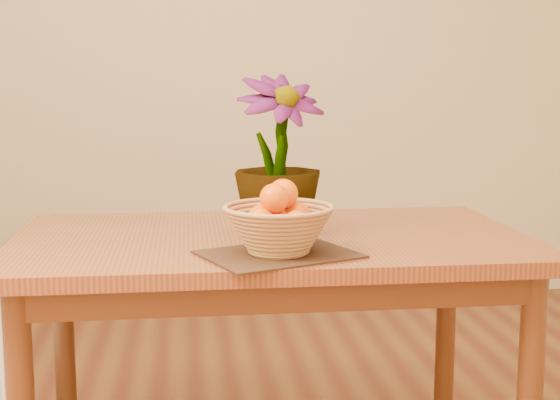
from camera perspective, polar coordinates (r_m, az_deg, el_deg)
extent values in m
cube|color=beige|center=(4.05, -3.74, 11.35)|extent=(4.00, 0.02, 2.70)
cube|color=brown|center=(2.15, -0.66, -3.09)|extent=(1.40, 0.80, 0.04)
cube|color=#512913|center=(2.16, -0.65, -4.65)|extent=(1.28, 0.68, 0.08)
cylinder|color=#512913|center=(2.58, -15.51, -10.02)|extent=(0.06, 0.06, 0.71)
cylinder|color=#512913|center=(2.69, 12.02, -9.12)|extent=(0.06, 0.06, 0.71)
cube|color=#3B2615|center=(1.90, -0.10, -3.99)|extent=(0.43, 0.38, 0.01)
cylinder|color=#A67045|center=(1.90, -0.10, -3.80)|extent=(0.14, 0.14, 0.01)
sphere|color=#F36003|center=(1.89, -0.10, -1.64)|extent=(0.06, 0.06, 0.06)
sphere|color=#F36003|center=(1.93, 1.21, -1.22)|extent=(0.07, 0.07, 0.07)
sphere|color=#F36003|center=(1.93, -1.35, -1.31)|extent=(0.07, 0.07, 0.07)
sphere|color=#F36003|center=(1.84, -1.46, -1.69)|extent=(0.07, 0.07, 0.07)
sphere|color=#F36003|center=(1.84, 1.22, -1.80)|extent=(0.07, 0.07, 0.07)
sphere|color=#F36003|center=(1.90, 0.23, 0.45)|extent=(0.07, 0.07, 0.07)
sphere|color=#F36003|center=(1.85, -0.43, 0.14)|extent=(0.07, 0.07, 0.07)
imported|color=#1C4714|center=(2.12, -0.15, 3.27)|extent=(0.31, 0.31, 0.44)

